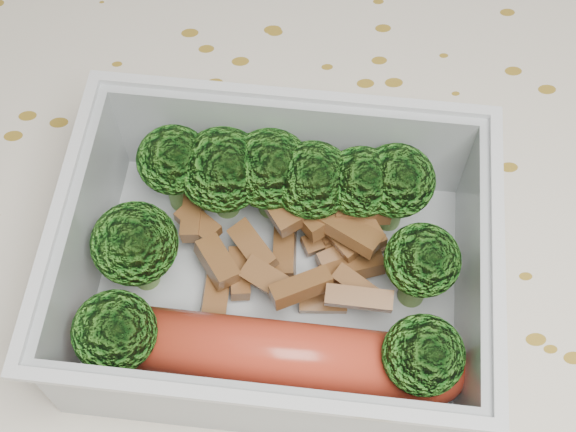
{
  "coord_description": "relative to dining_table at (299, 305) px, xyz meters",
  "views": [
    {
      "loc": [
        -0.02,
        -0.18,
        1.1
      ],
      "look_at": [
        -0.01,
        -0.0,
        0.78
      ],
      "focal_mm": 50.0,
      "sensor_mm": 36.0,
      "label": 1
    }
  ],
  "objects": [
    {
      "name": "dining_table",
      "position": [
        0.0,
        0.0,
        0.0
      ],
      "size": [
        1.4,
        0.9,
        0.75
      ],
      "color": "brown",
      "rests_on": "ground"
    },
    {
      "name": "tablecloth",
      "position": [
        0.0,
        0.0,
        0.05
      ],
      "size": [
        1.46,
        0.96,
        0.19
      ],
      "color": "beige",
      "rests_on": "dining_table"
    },
    {
      "name": "lunch_container",
      "position": [
        -0.01,
        -0.03,
        0.11
      ],
      "size": [
        0.2,
        0.17,
        0.06
      ],
      "color": "silver",
      "rests_on": "tablecloth"
    },
    {
      "name": "broccoli_florets",
      "position": [
        -0.01,
        -0.01,
        0.13
      ],
      "size": [
        0.16,
        0.13,
        0.05
      ],
      "color": "#608C3F",
      "rests_on": "lunch_container"
    },
    {
      "name": "meat_pile",
      "position": [
        -0.0,
        -0.02,
        0.11
      ],
      "size": [
        0.1,
        0.08,
        0.03
      ],
      "color": "brown",
      "rests_on": "lunch_container"
    },
    {
      "name": "sausage",
      "position": [
        -0.02,
        -0.07,
        0.11
      ],
      "size": [
        0.16,
        0.05,
        0.03
      ],
      "color": "#B93620",
      "rests_on": "lunch_container"
    }
  ]
}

